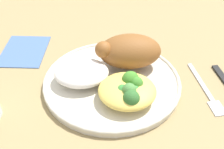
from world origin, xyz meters
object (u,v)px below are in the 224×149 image
(roasted_chicken, at_px, (129,51))
(fork, at_px, (206,90))
(plate, at_px, (112,82))
(napkin, at_px, (24,51))
(mac_cheese_with_broccoli, at_px, (128,90))
(rice_pile, at_px, (81,74))

(roasted_chicken, xyz_separation_m, fork, (-0.14, 0.07, -0.04))
(plate, bearing_deg, fork, 171.22)
(roasted_chicken, xyz_separation_m, napkin, (0.22, -0.08, -0.04))
(roasted_chicken, xyz_separation_m, mac_cheese_with_broccoli, (0.01, 0.09, -0.01))
(plate, distance_m, rice_pile, 0.06)
(plate, distance_m, napkin, 0.22)
(plate, bearing_deg, mac_cheese_with_broccoli, 115.51)
(roasted_chicken, bearing_deg, mac_cheese_with_broccoli, 84.66)
(plate, relative_size, fork, 1.77)
(rice_pile, distance_m, napkin, 0.18)
(roasted_chicken, height_order, mac_cheese_with_broccoli, roasted_chicken)
(rice_pile, distance_m, mac_cheese_with_broccoli, 0.09)
(plate, height_order, roasted_chicken, roasted_chicken)
(rice_pile, bearing_deg, napkin, -43.31)
(mac_cheese_with_broccoli, height_order, napkin, mac_cheese_with_broccoli)
(plate, xyz_separation_m, rice_pile, (0.05, 0.00, 0.02))
(mac_cheese_with_broccoli, bearing_deg, plate, -64.49)
(napkin, bearing_deg, plate, 147.34)
(plate, distance_m, roasted_chicken, 0.07)
(mac_cheese_with_broccoli, distance_m, fork, 0.15)
(fork, xyz_separation_m, napkin, (0.35, -0.14, -0.00))
(plate, bearing_deg, rice_pile, 4.20)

